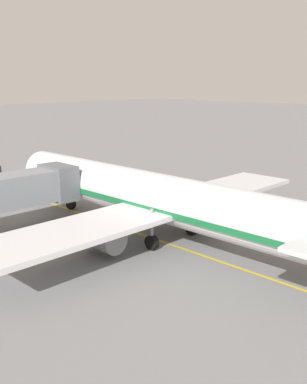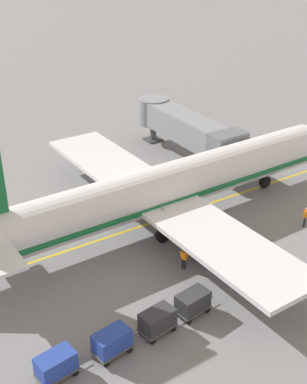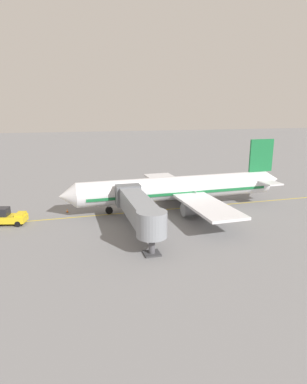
{
  "view_description": "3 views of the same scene",
  "coord_description": "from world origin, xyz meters",
  "views": [
    {
      "loc": [
        -23.72,
        -23.28,
        12.09
      ],
      "look_at": [
        0.45,
        1.28,
        3.62
      ],
      "focal_mm": 42.56,
      "sensor_mm": 36.0,
      "label": 1
    },
    {
      "loc": [
        30.51,
        -19.26,
        21.84
      ],
      "look_at": [
        -0.07,
        0.34,
        2.76
      ],
      "focal_mm": 47.89,
      "sensor_mm": 36.0,
      "label": 2
    },
    {
      "loc": [
        -46.67,
        18.73,
        15.31
      ],
      "look_at": [
        2.23,
        4.87,
        2.43
      ],
      "focal_mm": 30.2,
      "sensor_mm": 36.0,
      "label": 3
    }
  ],
  "objects": [
    {
      "name": "gate_lead_in_line",
      "position": [
        0.0,
        0.0,
        0.0
      ],
      "size": [
        0.24,
        80.0,
        0.01
      ],
      "primitive_type": "cube",
      "color": "gold",
      "rests_on": "ground"
    },
    {
      "name": "ground_crew_wing_walker",
      "position": [
        6.58,
        -1.37,
        0.95
      ],
      "size": [
        0.71,
        0.36,
        1.69
      ],
      "color": "#232328",
      "rests_on": "ground"
    },
    {
      "name": "baggage_tug_lead",
      "position": [
        6.66,
        3.42,
        0.71
      ],
      "size": [
        2.35,
        2.75,
        1.62
      ],
      "color": "slate",
      "rests_on": "ground"
    },
    {
      "name": "baggage_cart_third_in_train",
      "position": [
        11.03,
        -9.56,
        0.95
      ],
      "size": [
        1.59,
        2.97,
        1.58
      ],
      "color": "#4C4C51",
      "rests_on": "ground"
    },
    {
      "name": "baggage_cart_front",
      "position": [
        10.75,
        -3.68,
        0.95
      ],
      "size": [
        1.59,
        2.97,
        1.58
      ],
      "color": "#4C4C51",
      "rests_on": "ground"
    },
    {
      "name": "ground_crew_loader",
      "position": [
        7.14,
        10.29,
        0.95
      ],
      "size": [
        0.37,
        0.7,
        1.69
      ],
      "color": "#232328",
      "rests_on": "ground"
    },
    {
      "name": "parked_airliner",
      "position": [
        0.5,
        0.98,
        3.19
      ],
      "size": [
        30.11,
        37.26,
        10.63
      ],
      "color": "silver",
      "rests_on": "ground"
    },
    {
      "name": "baggage_cart_tail_end",
      "position": [
        10.92,
        -12.91,
        0.95
      ],
      "size": [
        1.59,
        2.97,
        1.58
      ],
      "color": "#4C4C51",
      "rests_on": "ground"
    },
    {
      "name": "baggage_cart_second_in_train",
      "position": [
        10.96,
        -6.45,
        0.95
      ],
      "size": [
        1.59,
        2.97,
        1.58
      ],
      "color": "#4C4C51",
      "rests_on": "ground"
    },
    {
      "name": "ground_plane",
      "position": [
        0.0,
        0.0,
        0.0
      ],
      "size": [
        400.0,
        400.0,
        0.0
      ],
      "primitive_type": "plane",
      "color": "slate"
    },
    {
      "name": "jet_bridge",
      "position": [
        -9.16,
        10.01,
        3.46
      ],
      "size": [
        15.35,
        3.5,
        4.98
      ],
      "color": "gray",
      "rests_on": "ground"
    }
  ]
}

